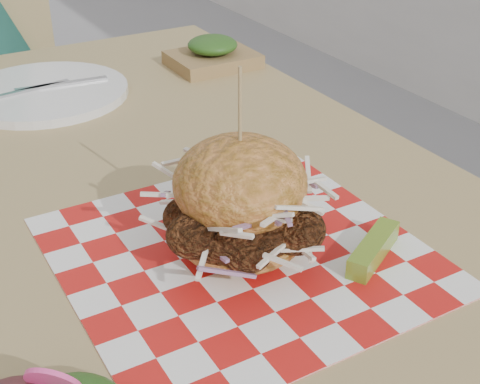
{
  "coord_description": "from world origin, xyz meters",
  "views": [
    {
      "loc": [
        -0.19,
        -0.5,
        1.15
      ],
      "look_at": [
        0.1,
        -0.0,
        0.82
      ],
      "focal_mm": 50.0,
      "sensor_mm": 36.0,
      "label": 1
    }
  ],
  "objects": [
    {
      "name": "place_setting",
      "position": [
        0.04,
        0.54,
        0.76
      ],
      "size": [
        0.27,
        0.27,
        0.02
      ],
      "color": "white",
      "rests_on": "patio_table"
    },
    {
      "name": "patio_table",
      "position": [
        0.04,
        0.2,
        0.67
      ],
      "size": [
        0.8,
        1.2,
        0.75
      ],
      "color": "#A18C59",
      "rests_on": "ground"
    },
    {
      "name": "sandwich",
      "position": [
        0.1,
        -0.0,
        0.81
      ],
      "size": [
        0.18,
        0.18,
        0.2
      ],
      "color": "#CB7C39",
      "rests_on": "paper_liner"
    },
    {
      "name": "kraft_tray",
      "position": [
        0.35,
        0.54,
        0.77
      ],
      "size": [
        0.15,
        0.12,
        0.06
      ],
      "color": "olive",
      "rests_on": "patio_table"
    },
    {
      "name": "paper_liner",
      "position": [
        0.1,
        -0.0,
        0.75
      ],
      "size": [
        0.36,
        0.36,
        0.0
      ],
      "primitive_type": "cube",
      "color": "red",
      "rests_on": "patio_table"
    },
    {
      "name": "pickle_spear",
      "position": [
        0.21,
        -0.08,
        0.76
      ],
      "size": [
        0.09,
        0.07,
        0.02
      ],
      "primitive_type": "cube",
      "rotation": [
        0.0,
        0.0,
        0.52
      ],
      "color": "olive",
      "rests_on": "paper_liner"
    }
  ]
}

